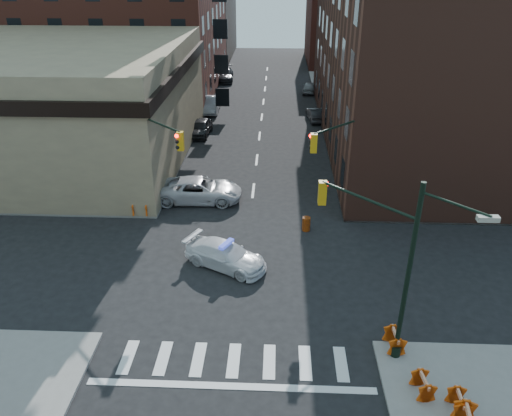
# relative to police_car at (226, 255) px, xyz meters

# --- Properties ---
(ground) EXTENTS (140.00, 140.00, 0.00)m
(ground) POSITION_rel_police_car_xyz_m (1.02, -0.29, -0.68)
(ground) COLOR black
(ground) RESTS_ON ground
(sidewalk_nw) EXTENTS (34.00, 54.50, 0.15)m
(sidewalk_nw) POSITION_rel_police_car_xyz_m (-21.98, 32.46, -0.61)
(sidewalk_nw) COLOR gray
(sidewalk_nw) RESTS_ON ground
(sidewalk_ne) EXTENTS (34.00, 54.50, 0.15)m
(sidewalk_ne) POSITION_rel_police_car_xyz_m (24.02, 32.46, -0.61)
(sidewalk_ne) COLOR gray
(sidewalk_ne) RESTS_ON ground
(bank_building) EXTENTS (22.00, 22.00, 9.00)m
(bank_building) POSITION_rel_police_car_xyz_m (-15.98, 16.21, 3.82)
(bank_building) COLOR #92815F
(bank_building) RESTS_ON ground
(commercial_row_ne) EXTENTS (14.00, 34.00, 14.00)m
(commercial_row_ne) POSITION_rel_police_car_xyz_m (14.02, 22.21, 6.32)
(commercial_row_ne) COLOR #4D291E
(commercial_row_ne) RESTS_ON ground
(filler_nw) EXTENTS (20.00, 18.00, 16.00)m
(filler_nw) POSITION_rel_police_car_xyz_m (-14.98, 61.71, 7.32)
(filler_nw) COLOR brown
(filler_nw) RESTS_ON ground
(filler_ne) EXTENTS (16.00, 16.00, 12.00)m
(filler_ne) POSITION_rel_police_car_xyz_m (15.02, 57.71, 5.32)
(filler_ne) COLOR maroon
(filler_ne) RESTS_ON ground
(signal_pole_se) EXTENTS (5.40, 5.27, 8.00)m
(signal_pole_se) POSITION_rel_police_car_xyz_m (7.06, -5.81, 3.93)
(signal_pole_se) COLOR black
(signal_pole_se) RESTS_ON sidewalk_se
(signal_pole_nw) EXTENTS (3.58, 3.67, 8.00)m
(signal_pole_nw) POSITION_rel_police_car_xyz_m (-4.83, 5.05, 3.66)
(signal_pole_nw) COLOR black
(signal_pole_nw) RESTS_ON sidewalk_nw
(signal_pole_ne) EXTENTS (3.67, 3.58, 8.00)m
(signal_pole_ne) POSITION_rel_police_car_xyz_m (6.86, 5.06, 3.66)
(signal_pole_ne) COLOR black
(signal_pole_ne) RESTS_ON sidewalk_ne
(tree_ne_near) EXTENTS (3.00, 3.00, 4.85)m
(tree_ne_near) POSITION_rel_police_car_xyz_m (8.52, 25.71, 2.81)
(tree_ne_near) COLOR black
(tree_ne_near) RESTS_ON sidewalk_ne
(tree_ne_far) EXTENTS (3.00, 3.00, 4.85)m
(tree_ne_far) POSITION_rel_police_car_xyz_m (8.52, 33.71, 2.81)
(tree_ne_far) COLOR black
(tree_ne_far) RESTS_ON sidewalk_ne
(police_car) EXTENTS (5.04, 3.88, 1.36)m
(police_car) POSITION_rel_police_car_xyz_m (0.00, 0.00, 0.00)
(police_car) COLOR white
(police_car) RESTS_ON ground
(pickup) EXTENTS (5.92, 2.83, 1.63)m
(pickup) POSITION_rel_police_car_xyz_m (-2.61, 7.97, 0.13)
(pickup) COLOR silver
(pickup) RESTS_ON ground
(parked_car_wnear) EXTENTS (2.00, 4.36, 1.45)m
(parked_car_wnear) POSITION_rel_police_car_xyz_m (-4.48, 21.77, 0.04)
(parked_car_wnear) COLOR black
(parked_car_wnear) RESTS_ON ground
(parked_car_wfar) EXTENTS (1.73, 4.83, 1.59)m
(parked_car_wfar) POSITION_rel_police_car_xyz_m (-4.48, 29.45, 0.11)
(parked_car_wfar) COLOR gray
(parked_car_wfar) RESTS_ON ground
(parked_car_wdeep) EXTENTS (2.61, 5.72, 1.62)m
(parked_car_wdeep) POSITION_rel_police_car_xyz_m (-4.48, 43.98, 0.13)
(parked_car_wdeep) COLOR black
(parked_car_wdeep) RESTS_ON ground
(parked_car_enear) EXTENTS (1.89, 4.16, 1.32)m
(parked_car_enear) POSITION_rel_police_car_xyz_m (6.52, 26.78, -0.02)
(parked_car_enear) COLOR black
(parked_car_enear) RESTS_ON ground
(parked_car_efar) EXTENTS (2.03, 4.02, 1.31)m
(parked_car_efar) POSITION_rel_police_car_xyz_m (6.49, 38.13, -0.02)
(parked_car_efar) COLOR gray
(parked_car_efar) RESTS_ON ground
(pedestrian_a) EXTENTS (0.80, 0.79, 1.85)m
(pedestrian_a) POSITION_rel_police_car_xyz_m (-6.36, 5.71, 0.39)
(pedestrian_a) COLOR black
(pedestrian_a) RESTS_ON sidewalk_nw
(pedestrian_b) EXTENTS (0.94, 0.79, 1.72)m
(pedestrian_b) POSITION_rel_police_car_xyz_m (-8.19, 8.75, 0.33)
(pedestrian_b) COLOR black
(pedestrian_b) RESTS_ON sidewalk_nw
(pedestrian_c) EXTENTS (1.27, 0.82, 2.02)m
(pedestrian_c) POSITION_rel_police_car_xyz_m (-9.07, 5.71, 0.48)
(pedestrian_c) COLOR #1F242F
(pedestrian_c) RESTS_ON sidewalk_nw
(barrel_road) EXTENTS (0.52, 0.52, 0.89)m
(barrel_road) POSITION_rel_police_car_xyz_m (4.56, 4.14, -0.24)
(barrel_road) COLOR #C13309
(barrel_road) RESTS_ON ground
(barrel_bank) EXTENTS (0.68, 0.68, 0.97)m
(barrel_bank) POSITION_rel_police_car_xyz_m (-4.48, 8.37, -0.20)
(barrel_bank) COLOR #D36509
(barrel_bank) RESTS_ON ground
(barricade_se_a) EXTENTS (0.65, 1.19, 0.87)m
(barricade_se_a) POSITION_rel_police_car_xyz_m (7.83, -6.21, -0.10)
(barricade_se_a) COLOR #CF4E09
(barricade_se_a) RESTS_ON sidewalk_se
(barricade_se_b) EXTENTS (0.66, 1.14, 0.82)m
(barricade_se_b) POSITION_rel_police_car_xyz_m (8.42, -8.64, -0.12)
(barricade_se_b) COLOR #C66709
(barricade_se_b) RESTS_ON sidewalk_se
(barricade_se_c) EXTENTS (0.57, 1.11, 0.82)m
(barricade_se_c) POSITION_rel_police_car_xyz_m (9.52, -9.46, -0.12)
(barricade_se_c) COLOR #E9450B
(barricade_se_c) RESTS_ON sidewalk_se
(barricade_nw_a) EXTENTS (1.14, 0.58, 0.86)m
(barricade_nw_a) POSITION_rel_police_car_xyz_m (-6.03, 5.41, -0.10)
(barricade_nw_a) COLOR #BF4109
(barricade_nw_a) RESTS_ON sidewalk_nw
(barricade_nw_b) EXTENTS (1.19, 0.65, 0.86)m
(barricade_nw_b) POSITION_rel_police_car_xyz_m (-10.98, 6.93, -0.10)
(barricade_nw_b) COLOR red
(barricade_nw_b) RESTS_ON sidewalk_nw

